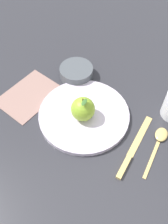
% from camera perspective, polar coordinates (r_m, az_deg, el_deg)
% --- Properties ---
extents(ground_plane, '(2.40, 2.40, 0.00)m').
position_cam_1_polar(ground_plane, '(0.74, 1.61, -2.37)').
color(ground_plane, '#2D2D33').
extents(dinner_plate, '(0.27, 0.27, 0.01)m').
position_cam_1_polar(dinner_plate, '(0.74, 0.00, -0.53)').
color(dinner_plate, silver).
rests_on(dinner_plate, ground_plane).
extents(apple, '(0.07, 0.07, 0.08)m').
position_cam_1_polar(apple, '(0.71, -0.24, 0.69)').
color(apple, '#8CB22D').
rests_on(apple, dinner_plate).
extents(side_bowl, '(0.11, 0.11, 0.04)m').
position_cam_1_polar(side_bowl, '(0.84, -1.74, 9.17)').
color(side_bowl, '#4C5156').
rests_on(side_bowl, ground_plane).
extents(knife, '(0.15, 0.18, 0.01)m').
position_cam_1_polar(knife, '(0.70, 10.86, -8.69)').
color(knife, '#D8B766').
rests_on(knife, ground_plane).
extents(spoon, '(0.13, 0.14, 0.01)m').
position_cam_1_polar(spoon, '(0.73, 16.72, -6.00)').
color(spoon, '#D8B766').
rests_on(spoon, ground_plane).
extents(linen_napkin, '(0.21, 0.23, 0.00)m').
position_cam_1_polar(linen_napkin, '(0.82, -12.30, 3.76)').
color(linen_napkin, gray).
rests_on(linen_napkin, ground_plane).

